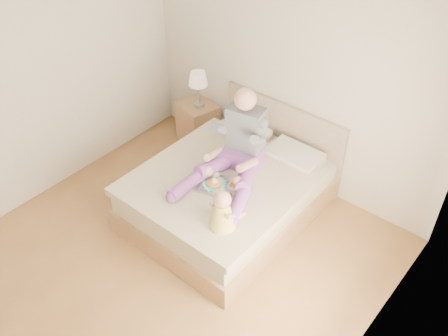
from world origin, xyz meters
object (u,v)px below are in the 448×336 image
Objects in this scene: tray at (222,186)px; baby at (223,212)px; adult at (237,150)px; nightstand at (198,123)px; bed at (232,190)px.

tray is 0.58m from baby.
baby is at bearing -63.46° from tray.
nightstand is at bearing 137.90° from adult.
bed is at bearing -18.60° from nightstand.
adult is 2.87× the size of baby.
tray is at bearing -90.31° from adult.
tray is (1.35, -1.10, 0.34)m from nightstand.
nightstand is 2.34m from baby.
tray is at bearing -25.14° from nightstand.
baby is at bearing -27.41° from nightstand.
nightstand is 1.77m from tray.
baby reaches higher than bed.
baby is at bearing -70.99° from adult.
nightstand is 1.37× the size of baby.
adult is at bearing 33.39° from bed.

